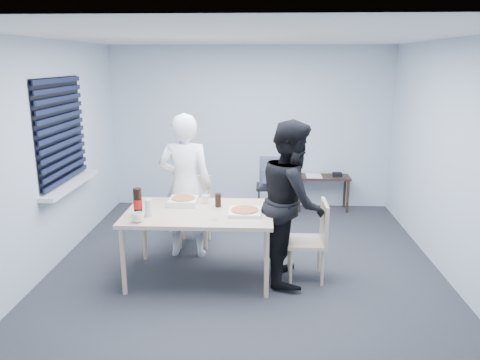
{
  "coord_description": "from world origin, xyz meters",
  "views": [
    {
      "loc": [
        0.18,
        -5.05,
        2.36
      ],
      "look_at": [
        -0.07,
        0.1,
        1.04
      ],
      "focal_mm": 35.0,
      "sensor_mm": 36.0,
      "label": 1
    }
  ],
  "objects_px": {
    "mug_a": "(138,217)",
    "stool": "(269,192)",
    "chair_right": "(314,235)",
    "mug_b": "(206,199)",
    "soda_bottle": "(138,203)",
    "dining_table": "(199,216)",
    "person_black": "(292,202)",
    "backpack": "(270,172)",
    "side_table": "(323,181)",
    "chair_far": "(195,205)",
    "person_white": "(186,186)"
  },
  "relations": [
    {
      "from": "mug_a",
      "to": "stool",
      "type": "bearing_deg",
      "value": 59.68
    },
    {
      "from": "chair_right",
      "to": "stool",
      "type": "distance_m",
      "value": 2.0
    },
    {
      "from": "mug_b",
      "to": "soda_bottle",
      "type": "relative_size",
      "value": 0.34
    },
    {
      "from": "stool",
      "to": "mug_b",
      "type": "bearing_deg",
      "value": -114.58
    },
    {
      "from": "stool",
      "to": "mug_a",
      "type": "distance_m",
      "value": 2.74
    },
    {
      "from": "dining_table",
      "to": "person_black",
      "type": "relative_size",
      "value": 0.9
    },
    {
      "from": "stool",
      "to": "mug_b",
      "type": "xyz_separation_m",
      "value": [
        -0.76,
        -1.66,
        0.38
      ]
    },
    {
      "from": "chair_right",
      "to": "soda_bottle",
      "type": "xyz_separation_m",
      "value": [
        -1.88,
        -0.19,
        0.4
      ]
    },
    {
      "from": "backpack",
      "to": "mug_b",
      "type": "height_order",
      "value": "backpack"
    },
    {
      "from": "mug_a",
      "to": "soda_bottle",
      "type": "xyz_separation_m",
      "value": [
        -0.05,
        0.2,
        0.09
      ]
    },
    {
      "from": "chair_right",
      "to": "backpack",
      "type": "height_order",
      "value": "backpack"
    },
    {
      "from": "backpack",
      "to": "soda_bottle",
      "type": "height_order",
      "value": "soda_bottle"
    },
    {
      "from": "person_black",
      "to": "mug_a",
      "type": "distance_m",
      "value": 1.63
    },
    {
      "from": "side_table",
      "to": "chair_far",
      "type": "bearing_deg",
      "value": -141.21
    },
    {
      "from": "person_black",
      "to": "dining_table",
      "type": "bearing_deg",
      "value": 91.91
    },
    {
      "from": "stool",
      "to": "chair_right",
      "type": "bearing_deg",
      "value": -76.7
    },
    {
      "from": "mug_b",
      "to": "backpack",
      "type": "bearing_deg",
      "value": 65.25
    },
    {
      "from": "side_table",
      "to": "mug_b",
      "type": "height_order",
      "value": "mug_b"
    },
    {
      "from": "stool",
      "to": "backpack",
      "type": "height_order",
      "value": "backpack"
    },
    {
      "from": "person_black",
      "to": "mug_a",
      "type": "xyz_separation_m",
      "value": [
        -1.58,
        -0.42,
        -0.06
      ]
    },
    {
      "from": "chair_right",
      "to": "person_black",
      "type": "bearing_deg",
      "value": 174.92
    },
    {
      "from": "chair_far",
      "to": "mug_b",
      "type": "height_order",
      "value": "chair_far"
    },
    {
      "from": "mug_b",
      "to": "soda_bottle",
      "type": "bearing_deg",
      "value": -143.92
    },
    {
      "from": "backpack",
      "to": "chair_right",
      "type": "bearing_deg",
      "value": -56.42
    },
    {
      "from": "chair_right",
      "to": "side_table",
      "type": "relative_size",
      "value": 1.06
    },
    {
      "from": "backpack",
      "to": "soda_bottle",
      "type": "distance_m",
      "value": 2.56
    },
    {
      "from": "person_black",
      "to": "side_table",
      "type": "relative_size",
      "value": 2.1
    },
    {
      "from": "person_white",
      "to": "chair_far",
      "type": "bearing_deg",
      "value": -97.07
    },
    {
      "from": "side_table",
      "to": "backpack",
      "type": "xyz_separation_m",
      "value": [
        -0.87,
        -0.58,
        0.28
      ]
    },
    {
      "from": "dining_table",
      "to": "chair_right",
      "type": "relative_size",
      "value": 1.79
    },
    {
      "from": "soda_bottle",
      "to": "chair_right",
      "type": "bearing_deg",
      "value": 5.85
    },
    {
      "from": "dining_table",
      "to": "backpack",
      "type": "bearing_deg",
      "value": 67.72
    },
    {
      "from": "chair_far",
      "to": "person_black",
      "type": "distance_m",
      "value": 1.6
    },
    {
      "from": "person_white",
      "to": "mug_b",
      "type": "relative_size",
      "value": 17.7
    },
    {
      "from": "person_white",
      "to": "person_black",
      "type": "distance_m",
      "value": 1.38
    },
    {
      "from": "dining_table",
      "to": "mug_b",
      "type": "xyz_separation_m",
      "value": [
        0.04,
        0.3,
        0.11
      ]
    },
    {
      "from": "person_white",
      "to": "soda_bottle",
      "type": "bearing_deg",
      "value": 64.6
    },
    {
      "from": "side_table",
      "to": "person_white",
      "type": "bearing_deg",
      "value": -135.02
    },
    {
      "from": "chair_right",
      "to": "person_black",
      "type": "height_order",
      "value": "person_black"
    },
    {
      "from": "mug_a",
      "to": "chair_right",
      "type": "bearing_deg",
      "value": 12.2
    },
    {
      "from": "soda_bottle",
      "to": "person_black",
      "type": "bearing_deg",
      "value": 7.51
    },
    {
      "from": "chair_far",
      "to": "mug_a",
      "type": "height_order",
      "value": "chair_far"
    },
    {
      "from": "stool",
      "to": "mug_b",
      "type": "height_order",
      "value": "mug_b"
    },
    {
      "from": "mug_b",
      "to": "person_white",
      "type": "bearing_deg",
      "value": 132.03
    },
    {
      "from": "mug_a",
      "to": "soda_bottle",
      "type": "relative_size",
      "value": 0.41
    },
    {
      "from": "chair_far",
      "to": "mug_a",
      "type": "bearing_deg",
      "value": -105.05
    },
    {
      "from": "chair_right",
      "to": "stool",
      "type": "height_order",
      "value": "chair_right"
    },
    {
      "from": "dining_table",
      "to": "soda_bottle",
      "type": "height_order",
      "value": "soda_bottle"
    },
    {
      "from": "dining_table",
      "to": "soda_bottle",
      "type": "xyz_separation_m",
      "value": [
        -0.62,
        -0.18,
        0.2
      ]
    },
    {
      "from": "chair_right",
      "to": "soda_bottle",
      "type": "bearing_deg",
      "value": -174.15
    }
  ]
}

